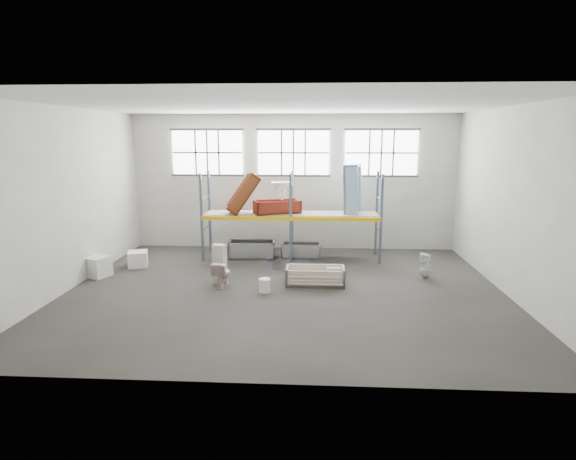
# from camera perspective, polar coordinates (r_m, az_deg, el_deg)

# --- Properties ---
(floor) EXTENTS (12.00, 10.00, 0.10)m
(floor) POSITION_cam_1_polar(r_m,az_deg,el_deg) (13.07, -0.38, -7.57)
(floor) COLOR #413D37
(floor) RESTS_ON ground
(ceiling) EXTENTS (12.00, 10.00, 0.10)m
(ceiling) POSITION_cam_1_polar(r_m,az_deg,el_deg) (12.37, -0.41, 15.36)
(ceiling) COLOR silver
(ceiling) RESTS_ON ground
(wall_back) EXTENTS (12.00, 0.10, 5.00)m
(wall_back) POSITION_cam_1_polar(r_m,az_deg,el_deg) (17.47, 0.67, 5.87)
(wall_back) COLOR #ACABA0
(wall_back) RESTS_ON ground
(wall_front) EXTENTS (12.00, 0.10, 5.00)m
(wall_front) POSITION_cam_1_polar(r_m,az_deg,el_deg) (7.52, -2.87, -1.75)
(wall_front) COLOR #ABAA9F
(wall_front) RESTS_ON ground
(wall_left) EXTENTS (0.10, 10.00, 5.00)m
(wall_left) POSITION_cam_1_polar(r_m,az_deg,el_deg) (14.20, -25.61, 3.42)
(wall_left) COLOR #A2A197
(wall_left) RESTS_ON ground
(wall_right) EXTENTS (0.10, 10.00, 5.00)m
(wall_right) POSITION_cam_1_polar(r_m,az_deg,el_deg) (13.51, 26.20, 3.01)
(wall_right) COLOR #9C9B90
(wall_right) RESTS_ON ground
(window_left) EXTENTS (2.60, 0.04, 1.60)m
(window_left) POSITION_cam_1_polar(r_m,az_deg,el_deg) (17.73, -9.87, 9.35)
(window_left) COLOR white
(window_left) RESTS_ON wall_back
(window_mid) EXTENTS (2.60, 0.04, 1.60)m
(window_mid) POSITION_cam_1_polar(r_m,az_deg,el_deg) (17.29, 0.66, 9.46)
(window_mid) COLOR white
(window_mid) RESTS_ON wall_back
(window_right) EXTENTS (2.60, 0.04, 1.60)m
(window_right) POSITION_cam_1_polar(r_m,az_deg,el_deg) (17.44, 11.37, 9.26)
(window_right) COLOR white
(window_right) RESTS_ON wall_back
(rack_upright_la) EXTENTS (0.08, 0.08, 3.00)m
(rack_upright_la) POSITION_cam_1_polar(r_m,az_deg,el_deg) (15.92, -10.55, 1.48)
(rack_upright_la) COLOR slate
(rack_upright_la) RESTS_ON floor
(rack_upright_lb) EXTENTS (0.08, 0.08, 3.00)m
(rack_upright_lb) POSITION_cam_1_polar(r_m,az_deg,el_deg) (17.07, -9.60, 2.19)
(rack_upright_lb) COLOR slate
(rack_upright_lb) RESTS_ON floor
(rack_upright_ma) EXTENTS (0.08, 0.08, 3.00)m
(rack_upright_ma) POSITION_cam_1_polar(r_m,az_deg,el_deg) (15.48, 0.30, 1.40)
(rack_upright_ma) COLOR slate
(rack_upright_ma) RESTS_ON floor
(rack_upright_mb) EXTENTS (0.08, 0.08, 3.00)m
(rack_upright_mb) POSITION_cam_1_polar(r_m,az_deg,el_deg) (16.66, 0.51, 2.12)
(rack_upright_mb) COLOR slate
(rack_upright_mb) RESTS_ON floor
(rack_upright_ra) EXTENTS (0.08, 0.08, 3.00)m
(rack_upright_ra) POSITION_cam_1_polar(r_m,az_deg,el_deg) (15.62, 11.36, 1.26)
(rack_upright_ra) COLOR slate
(rack_upright_ra) RESTS_ON floor
(rack_upright_rb) EXTENTS (0.08, 0.08, 3.00)m
(rack_upright_rb) POSITION_cam_1_polar(r_m,az_deg,el_deg) (16.79, 10.80, 1.99)
(rack_upright_rb) COLOR slate
(rack_upright_rb) RESTS_ON floor
(rack_beam_front) EXTENTS (6.00, 0.10, 0.14)m
(rack_beam_front) POSITION_cam_1_polar(r_m,az_deg,el_deg) (15.48, 0.30, 1.40)
(rack_beam_front) COLOR yellow
(rack_beam_front) RESTS_ON floor
(rack_beam_back) EXTENTS (6.00, 0.10, 0.14)m
(rack_beam_back) POSITION_cam_1_polar(r_m,az_deg,el_deg) (16.66, 0.51, 2.12)
(rack_beam_back) COLOR yellow
(rack_beam_back) RESTS_ON floor
(shelf_deck) EXTENTS (5.90, 1.10, 0.03)m
(shelf_deck) POSITION_cam_1_polar(r_m,az_deg,el_deg) (16.06, 0.41, 2.05)
(shelf_deck) COLOR gray
(shelf_deck) RESTS_ON floor
(wet_patch) EXTENTS (1.80, 1.80, 0.00)m
(wet_patch) POSITION_cam_1_polar(r_m,az_deg,el_deg) (15.62, 0.25, -4.15)
(wet_patch) COLOR black
(wet_patch) RESTS_ON floor
(bathtub_beige) EXTENTS (1.69, 0.80, 0.50)m
(bathtub_beige) POSITION_cam_1_polar(r_m,az_deg,el_deg) (13.50, 3.35, -5.63)
(bathtub_beige) COLOR beige
(bathtub_beige) RESTS_ON floor
(cistern_spare) EXTENTS (0.43, 0.24, 0.39)m
(cistern_spare) POSITION_cam_1_polar(r_m,az_deg,el_deg) (13.60, 5.67, -5.39)
(cistern_spare) COLOR beige
(cistern_spare) RESTS_ON bathtub_beige
(sink_in_tub) EXTENTS (0.52, 0.52, 0.15)m
(sink_in_tub) POSITION_cam_1_polar(r_m,az_deg,el_deg) (13.61, 1.80, -5.86)
(sink_in_tub) COLOR beige
(sink_in_tub) RESTS_ON bathtub_beige
(toilet_beige) EXTENTS (0.52, 0.77, 0.73)m
(toilet_beige) POSITION_cam_1_polar(r_m,az_deg,el_deg) (13.40, -8.11, -5.33)
(toilet_beige) COLOR beige
(toilet_beige) RESTS_ON floor
(cistern_tall) EXTENTS (0.42, 0.34, 1.14)m
(cistern_tall) POSITION_cam_1_polar(r_m,az_deg,el_deg) (13.65, -8.38, -4.12)
(cistern_tall) COLOR beige
(cistern_tall) RESTS_ON floor
(toilet_white) EXTENTS (0.40, 0.39, 0.77)m
(toilet_white) POSITION_cam_1_polar(r_m,az_deg,el_deg) (14.61, 16.55, -4.20)
(toilet_white) COLOR white
(toilet_white) RESTS_ON floor
(steel_tub_left) EXTENTS (1.65, 0.86, 0.59)m
(steel_tub_left) POSITION_cam_1_polar(r_m,az_deg,el_deg) (16.40, -4.45, -2.38)
(steel_tub_left) COLOR #A4A5AD
(steel_tub_left) RESTS_ON floor
(steel_tub_right) EXTENTS (1.39, 0.69, 0.50)m
(steel_tub_right) POSITION_cam_1_polar(r_m,az_deg,el_deg) (16.43, 1.62, -2.47)
(steel_tub_right) COLOR #AEB0B5
(steel_tub_right) RESTS_ON floor
(rust_tub_flat) EXTENTS (1.72, 1.22, 0.44)m
(rust_tub_flat) POSITION_cam_1_polar(r_m,az_deg,el_deg) (16.00, -1.36, 2.88)
(rust_tub_flat) COLOR maroon
(rust_tub_flat) RESTS_ON shelf_deck
(rust_tub_tilted) EXTENTS (1.33, 0.94, 1.47)m
(rust_tub_tilted) POSITION_cam_1_polar(r_m,az_deg,el_deg) (15.93, -5.53, 4.52)
(rust_tub_tilted) COLOR brown
(rust_tub_tilted) RESTS_ON shelf_deck
(sink_on_shelf) EXTENTS (0.87, 0.79, 0.64)m
(sink_on_shelf) POSITION_cam_1_polar(r_m,az_deg,el_deg) (15.89, -0.74, 3.83)
(sink_on_shelf) COLOR white
(sink_on_shelf) RESTS_ON rust_tub_flat
(blue_tub_upright) EXTENTS (0.72, 0.92, 1.75)m
(blue_tub_upright) POSITION_cam_1_polar(r_m,az_deg,el_deg) (16.06, 7.92, 4.88)
(blue_tub_upright) COLOR #85AACA
(blue_tub_upright) RESTS_ON shelf_deck
(bucket) EXTENTS (0.42, 0.42, 0.37)m
(bucket) POSITION_cam_1_polar(r_m,az_deg,el_deg) (12.85, -2.88, -6.80)
(bucket) COLOR white
(bucket) RESTS_ON floor
(carton_near) EXTENTS (0.90, 0.84, 0.62)m
(carton_near) POSITION_cam_1_polar(r_m,az_deg,el_deg) (15.35, -22.44, -4.14)
(carton_near) COLOR silver
(carton_near) RESTS_ON floor
(carton_far) EXTENTS (0.77, 0.77, 0.51)m
(carton_far) POSITION_cam_1_polar(r_m,az_deg,el_deg) (16.01, -17.93, -3.40)
(carton_far) COLOR white
(carton_far) RESTS_ON floor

